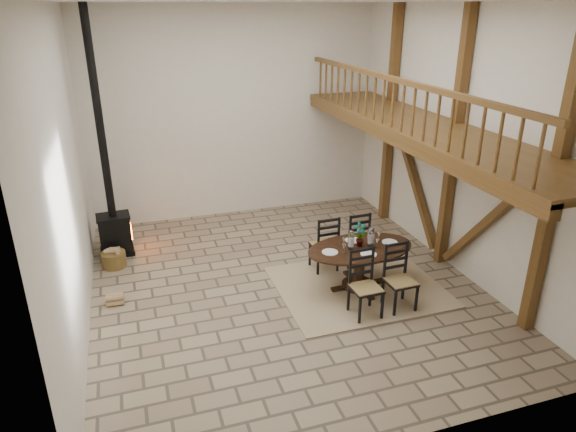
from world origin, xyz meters
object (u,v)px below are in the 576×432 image
object	(u,v)px
dining_table	(359,265)
log_basket	(114,259)
wood_stove	(111,205)
log_stack	(115,299)

from	to	relation	value
dining_table	log_basket	bearing A→B (deg)	150.55
wood_stove	log_stack	size ratio (longest dim) A/B	16.52
dining_table	wood_stove	distance (m)	5.22
dining_table	wood_stove	xyz separation A→B (m)	(-4.30, 2.89, 0.65)
dining_table	log_stack	world-z (taller)	dining_table
log_basket	log_stack	distance (m)	1.51
dining_table	log_basket	distance (m)	4.95
dining_table	log_stack	size ratio (longest dim) A/B	7.53
dining_table	log_stack	xyz separation A→B (m)	(-4.38, 0.78, -0.36)
wood_stove	log_basket	bearing A→B (deg)	-100.05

